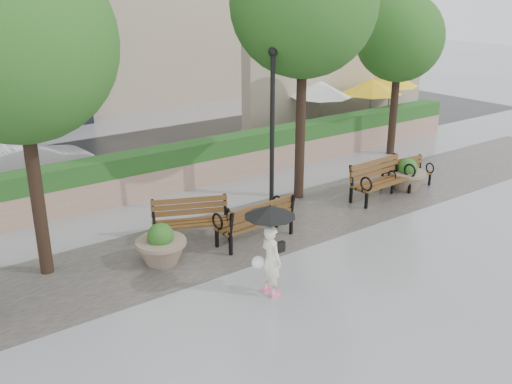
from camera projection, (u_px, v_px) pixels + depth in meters
ground at (343, 272)px, 12.42m from camera, size 100.00×100.00×0.00m
cobble_strip at (261, 228)px, 14.69m from camera, size 28.00×3.20×0.01m
hedge_wall at (183, 166)px, 17.50m from camera, size 24.00×0.80×1.35m
cafe_wall at (340, 81)px, 24.60m from camera, size 10.00×0.60×4.00m
cafe_hedge at (367, 128)px, 23.18m from camera, size 8.00×0.50×0.90m
asphalt_street at (130, 157)px, 20.76m from camera, size 40.00×7.00×0.00m
bench_1 at (191, 228)px, 13.93m from camera, size 2.00×1.42×1.00m
bench_2 at (255, 229)px, 13.85m from camera, size 2.02×0.88×1.06m
bench_3 at (381, 187)px, 16.65m from camera, size 2.10×0.92×1.10m
bench_4 at (406, 180)px, 17.55m from camera, size 1.70×0.83×0.88m
planter_left at (161, 248)px, 12.72m from camera, size 1.14×1.14×0.95m
planter_right at (407, 177)px, 17.41m from camera, size 1.15×1.15×0.97m
lamppost at (272, 145)px, 14.85m from camera, size 0.28×0.28×4.47m
tree_0 at (24, 48)px, 10.95m from camera, size 3.90×3.89×6.81m
tree_1 at (306, 8)px, 15.19m from camera, size 3.95×3.95×7.43m
tree_2 at (401, 40)px, 19.99m from camera, size 3.22×3.08×5.74m
patio_umb_white at (321, 89)px, 22.74m from camera, size 2.50×2.50×2.30m
patio_umb_yellow_a at (372, 87)px, 23.39m from camera, size 2.50×2.50×2.30m
patio_umb_yellow_b at (391, 79)px, 25.26m from camera, size 2.50×2.50×2.30m
car_right at (31, 163)px, 17.90m from camera, size 4.00×1.62×1.29m
pedestrian at (270, 241)px, 11.20m from camera, size 1.03×1.03×1.88m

